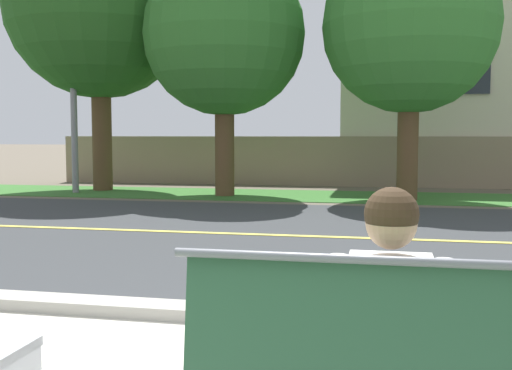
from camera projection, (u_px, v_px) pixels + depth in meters
ground_plane at (308, 222)px, 10.42m from camera, size 140.00×140.00×0.00m
curb_edge at (220, 314)px, 4.90m from camera, size 44.00×0.30×0.11m
street_asphalt at (295, 236)px, 8.95m from camera, size 52.00×8.00×0.01m
road_centre_line at (295, 236)px, 8.95m from camera, size 48.00×0.14×0.01m
far_verge_grass at (331, 196)px, 14.64m from camera, size 48.00×2.80×0.02m
seated_person_white at (389, 319)px, 2.67m from camera, size 0.52×0.68×1.25m
streetlamp at (75, 19)px, 15.37m from camera, size 0.24×2.10×7.59m
shade_tree_left at (228, 22)px, 14.37m from camera, size 3.78×3.78×6.24m
shade_tree_centre at (416, 11)px, 13.40m from camera, size 3.83×3.83×6.31m
garden_wall at (276, 161)px, 17.95m from camera, size 13.00×0.36×1.40m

